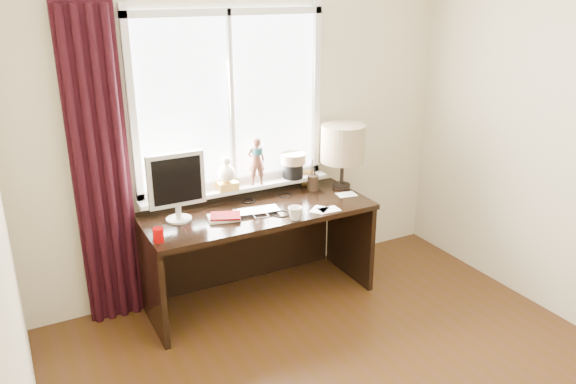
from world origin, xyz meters
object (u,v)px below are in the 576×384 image
mug (295,213)px  table_lamp (343,144)px  laptop (257,211)px  red_cup (158,235)px  desk (253,234)px  monitor (176,183)px

mug → table_lamp: bearing=31.9°
laptop → table_lamp: 0.92m
red_cup → table_lamp: table_lamp is taller
desk → monitor: 0.78m
red_cup → desk: (0.80, 0.30, -0.29)m
desk → monitor: monitor is taller
mug → monitor: bearing=152.9°
laptop → mug: bearing=-43.6°
laptop → table_lamp: bearing=19.8°
red_cup → table_lamp: bearing=11.0°
laptop → desk: laptop is taller
red_cup → monitor: size_ratio=0.19×
red_cup → monitor: monitor is taller
mug → table_lamp: table_lamp is taller
table_lamp → mug: bearing=-148.1°
laptop → red_cup: red_cup is taller
desk → table_lamp: table_lamp is taller
desk → monitor: size_ratio=3.47×
red_cup → monitor: (0.22, 0.28, 0.23)m
monitor → red_cup: bearing=-128.8°
laptop → desk: 0.31m
mug → monitor: size_ratio=0.21×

